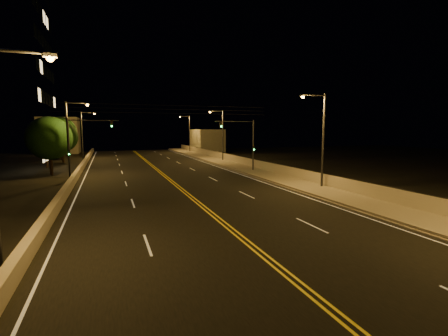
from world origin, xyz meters
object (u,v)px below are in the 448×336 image
object	(u,v)px
traffic_signal_right	(246,140)
tree_0	(49,138)
streetlight_6	(84,132)
tree_2	(62,137)
streetlight_1	(321,135)
streetlight_2	(221,132)
streetlight_3	(188,131)
tree_3	(60,133)
traffic_signal_left	(79,142)
tree_1	(45,139)
streetlight_5	(70,133)

from	to	relation	value
traffic_signal_right	tree_0	world-z (taller)	tree_0
streetlight_6	tree_2	distance (m)	5.41
streetlight_1	streetlight_2	xyz separation A→B (m)	(0.00, 26.33, 0.00)
streetlight_1	tree_0	world-z (taller)	streetlight_1
streetlight_3	tree_2	size ratio (longest dim) A/B	1.29
streetlight_3	tree_0	xyz separation A→B (m)	(-23.85, -30.65, -0.59)
tree_0	tree_2	size ratio (longest dim) A/B	1.05
streetlight_1	tree_3	xyz separation A→B (m)	(-25.29, 39.38, -0.15)
tree_2	tree_3	size ratio (longest dim) A/B	0.87
streetlight_2	streetlight_3	world-z (taller)	same
streetlight_6	traffic_signal_left	distance (m)	25.77
streetlight_2	streetlight_3	distance (m)	22.69
tree_3	streetlight_3	bearing A→B (deg)	20.86
streetlight_1	streetlight_3	size ratio (longest dim) A/B	1.00
streetlight_3	tree_1	xyz separation A→B (m)	(-25.59, -22.31, -0.95)
tree_1	streetlight_1	bearing A→B (deg)	-46.22
streetlight_1	traffic_signal_right	world-z (taller)	streetlight_1
streetlight_3	traffic_signal_left	size ratio (longest dim) A/B	1.30
streetlight_1	tree_2	xyz separation A→B (m)	(-24.36, 34.08, -0.78)
traffic_signal_right	tree_2	world-z (taller)	tree_2
streetlight_2	streetlight_6	world-z (taller)	same
streetlight_1	tree_0	xyz separation A→B (m)	(-23.85, 18.36, -0.59)
tree_2	traffic_signal_right	bearing A→B (deg)	-42.91
streetlight_1	tree_2	world-z (taller)	streetlight_1
streetlight_3	traffic_signal_right	xyz separation A→B (m)	(-1.46, -36.21, -0.83)
streetlight_1	tree_1	world-z (taller)	streetlight_1
traffic_signal_right	streetlight_3	bearing A→B (deg)	87.68
traffic_signal_right	tree_3	size ratio (longest dim) A/B	0.86
tree_3	tree_2	bearing A→B (deg)	-80.06
streetlight_5	traffic_signal_right	xyz separation A→B (m)	(19.94, -3.30, -0.83)
tree_1	tree_2	xyz separation A→B (m)	(1.23, 7.37, 0.18)
streetlight_6	streetlight_2	bearing A→B (deg)	-29.71
traffic_signal_right	traffic_signal_left	bearing A→B (deg)	180.00
tree_3	tree_1	bearing A→B (deg)	-91.37
traffic_signal_left	tree_3	xyz separation A→B (m)	(-4.95, 26.58, 0.68)
tree_1	tree_3	bearing A→B (deg)	88.63
tree_0	tree_3	world-z (taller)	tree_3
streetlight_2	streetlight_5	size ratio (longest dim) A/B	1.00
streetlight_1	tree_0	size ratio (longest dim) A/B	1.23
traffic_signal_right	traffic_signal_left	distance (m)	18.87
traffic_signal_right	streetlight_6	bearing A→B (deg)	127.76
streetlight_2	tree_3	xyz separation A→B (m)	(-25.29, 13.05, -0.15)
streetlight_5	streetlight_6	xyz separation A→B (m)	(0.00, 22.44, 0.00)
streetlight_3	traffic_signal_right	size ratio (longest dim) A/B	1.30
traffic_signal_right	tree_2	bearing A→B (deg)	137.09
tree_1	streetlight_2	bearing A→B (deg)	-0.85
streetlight_3	tree_1	world-z (taller)	streetlight_3
streetlight_1	tree_1	distance (m)	37.00
tree_1	streetlight_6	bearing A→B (deg)	70.50
traffic_signal_right	tree_2	distance (m)	31.26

